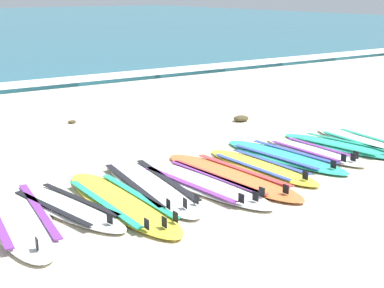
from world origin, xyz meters
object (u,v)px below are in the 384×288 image
object	(u,v)px
surfboard_7	(284,156)
surfboard_8	(313,151)
surfboard_3	(150,184)
surfboard_9	(339,146)
surfboard_10	(366,143)
surfboard_0	(17,216)
surfboard_2	(121,202)
surfboard_5	(230,176)
surfboard_4	(201,183)
surfboard_1	(66,206)
surfboard_6	(261,167)

from	to	relation	value
surfboard_7	surfboard_8	world-z (taller)	same
surfboard_3	surfboard_8	xyz separation A→B (m)	(2.82, -0.10, 0.00)
surfboard_9	surfboard_10	xyz separation A→B (m)	(0.50, -0.12, -0.00)
surfboard_10	surfboard_0	bearing A→B (deg)	178.48
surfboard_10	surfboard_2	bearing A→B (deg)	-178.62
surfboard_5	surfboard_10	xyz separation A→B (m)	(2.85, 0.07, 0.00)
surfboard_0	surfboard_8	size ratio (longest dim) A/B	1.35
surfboard_4	surfboard_10	xyz separation A→B (m)	(3.32, 0.09, -0.00)
surfboard_9	surfboard_4	bearing A→B (deg)	-175.67
surfboard_2	surfboard_9	xyz separation A→B (m)	(3.99, 0.23, -0.00)
surfboard_0	surfboard_5	bearing A→B (deg)	-4.58
surfboard_4	surfboard_7	size ratio (longest dim) A/B	1.07
surfboard_3	surfboard_9	bearing A→B (deg)	-1.87
surfboard_1	surfboard_4	xyz separation A→B (m)	(1.75, -0.21, 0.00)
surfboard_0	surfboard_9	world-z (taller)	same
surfboard_1	surfboard_2	size ratio (longest dim) A/B	0.86
surfboard_7	surfboard_3	bearing A→B (deg)	178.92
surfboard_0	surfboard_9	size ratio (longest dim) A/B	1.23
surfboard_2	surfboard_5	xyz separation A→B (m)	(1.64, 0.04, -0.00)
surfboard_5	surfboard_3	bearing A→B (deg)	163.82
surfboard_1	surfboard_2	xyz separation A→B (m)	(0.58, -0.23, 0.00)
surfboard_0	surfboard_3	size ratio (longest dim) A/B	1.00
surfboard_2	surfboard_3	bearing A→B (deg)	30.07
surfboard_4	surfboard_7	distance (m)	1.72
surfboard_1	surfboard_4	size ratio (longest dim) A/B	0.87
surfboard_4	surfboard_10	distance (m)	3.33
surfboard_1	surfboard_3	size ratio (longest dim) A/B	0.82
surfboard_0	surfboard_7	bearing A→B (deg)	0.59
surfboard_4	surfboard_10	bearing A→B (deg)	1.59
surfboard_0	surfboard_9	xyz separation A→B (m)	(5.12, -0.03, 0.00)
surfboard_9	surfboard_10	size ratio (longest dim) A/B	0.94
surfboard_0	surfboard_4	distance (m)	2.31
surfboard_5	surfboard_8	size ratio (longest dim) A/B	1.32
surfboard_1	surfboard_7	distance (m)	3.45
surfboard_6	surfboard_8	world-z (taller)	same
surfboard_3	surfboard_7	xyz separation A→B (m)	(2.27, -0.04, -0.00)
surfboard_6	surfboard_10	distance (m)	2.24
surfboard_3	surfboard_6	distance (m)	1.67
surfboard_1	surfboard_8	xyz separation A→B (m)	(4.00, 0.01, 0.00)
surfboard_5	surfboard_6	bearing A→B (deg)	6.59
surfboard_1	surfboard_8	distance (m)	4.00
surfboard_6	surfboard_7	bearing A→B (deg)	17.42
surfboard_0	surfboard_5	distance (m)	2.78
surfboard_0	surfboard_8	distance (m)	4.54
surfboard_6	surfboard_5	bearing A→B (deg)	-173.41
surfboard_0	surfboard_9	bearing A→B (deg)	-0.30
surfboard_4	surfboard_8	xyz separation A→B (m)	(2.25, 0.22, 0.00)
surfboard_9	surfboard_10	bearing A→B (deg)	-13.81
surfboard_4	surfboard_9	bearing A→B (deg)	4.33
surfboard_1	surfboard_9	distance (m)	4.57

